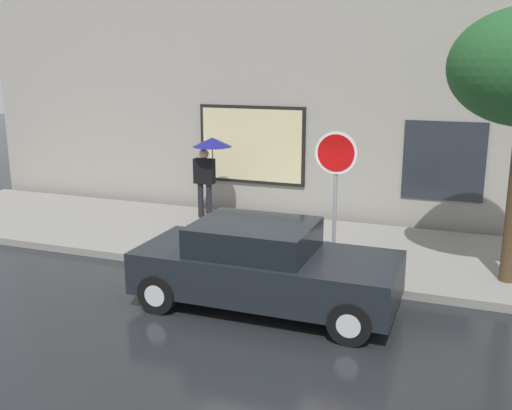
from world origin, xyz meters
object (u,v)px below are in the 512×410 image
object	(u,v)px
pedestrian_with_umbrella	(209,156)
fire_hydrant	(236,230)
stop_sign	(336,174)
parked_car	(264,266)

from	to	relation	value
pedestrian_with_umbrella	fire_hydrant	bearing A→B (deg)	-52.88
fire_hydrant	stop_sign	xyz separation A→B (m)	(2.16, -0.57, 1.42)
parked_car	pedestrian_with_umbrella	distance (m)	5.27
parked_car	fire_hydrant	bearing A→B (deg)	122.17
parked_car	stop_sign	xyz separation A→B (m)	(0.74, 1.69, 1.27)
pedestrian_with_umbrella	stop_sign	bearing A→B (deg)	-34.97
parked_car	pedestrian_with_umbrella	world-z (taller)	pedestrian_with_umbrella
fire_hydrant	stop_sign	bearing A→B (deg)	-14.79
parked_car	pedestrian_with_umbrella	size ratio (longest dim) A/B	2.11
fire_hydrant	stop_sign	size ratio (longest dim) A/B	0.31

